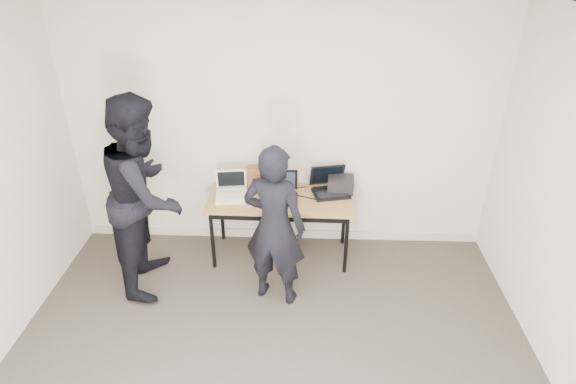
# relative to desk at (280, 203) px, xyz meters

# --- Properties ---
(room) EXTENTS (4.60, 4.60, 2.80)m
(room) POSITION_rel_desk_xyz_m (-0.01, -1.88, 0.69)
(room) COLOR #3E362F
(room) RESTS_ON ground
(desk) EXTENTS (1.51, 0.68, 0.72)m
(desk) POSITION_rel_desk_xyz_m (0.00, 0.00, 0.00)
(desk) COLOR olive
(desk) RESTS_ON ground
(laptop_beige) EXTENTS (0.36, 0.35, 0.26)m
(laptop_beige) POSITION_rel_desk_xyz_m (-0.51, 0.02, 0.11)
(laptop_beige) COLOR beige
(laptop_beige) RESTS_ON desk
(laptop_center) EXTENTS (0.37, 0.36, 0.28)m
(laptop_center) POSITION_rel_desk_xyz_m (-0.00, 0.02, 0.12)
(laptop_center) COLOR black
(laptop_center) RESTS_ON desk
(laptop_right) EXTENTS (0.44, 0.43, 0.27)m
(laptop_right) POSITION_rel_desk_xyz_m (0.51, 0.16, 0.12)
(laptop_right) COLOR black
(laptop_right) RESTS_ON desk
(leather_satchel) EXTENTS (0.38, 0.22, 0.25)m
(leather_satchel) POSITION_rel_desk_xyz_m (-0.18, 0.23, 0.19)
(leather_satchel) COLOR brown
(leather_satchel) RESTS_ON desk
(tissue) EXTENTS (0.13, 0.10, 0.08)m
(tissue) POSITION_rel_desk_xyz_m (-0.15, 0.23, 0.34)
(tissue) COLOR white
(tissue) RESTS_ON leather_satchel
(equipment_box) EXTENTS (0.28, 0.25, 0.16)m
(equipment_box) POSITION_rel_desk_xyz_m (0.63, 0.19, 0.14)
(equipment_box) COLOR black
(equipment_box) RESTS_ON desk
(power_brick) EXTENTS (0.09, 0.06, 0.03)m
(power_brick) POSITION_rel_desk_xyz_m (-0.22, -0.17, 0.07)
(power_brick) COLOR black
(power_brick) RESTS_ON desk
(cables) EXTENTS (1.15, 0.46, 0.01)m
(cables) POSITION_rel_desk_xyz_m (0.05, 0.00, 0.06)
(cables) COLOR silver
(cables) RESTS_ON desk
(person_typist) EXTENTS (0.67, 0.53, 1.60)m
(person_typist) POSITION_rel_desk_xyz_m (-0.02, -0.67, 0.14)
(person_typist) COLOR black
(person_typist) RESTS_ON ground
(person_observer) EXTENTS (0.79, 0.98, 1.95)m
(person_observer) POSITION_rel_desk_xyz_m (-1.25, -0.42, 0.32)
(person_observer) COLOR black
(person_observer) RESTS_ON ground
(baseboard) EXTENTS (4.50, 0.03, 0.10)m
(baseboard) POSITION_rel_desk_xyz_m (-0.01, 0.35, -0.61)
(baseboard) COLOR #BCB39B
(baseboard) RESTS_ON ground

